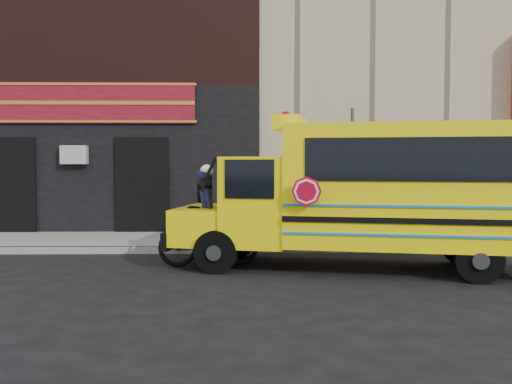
{
  "coord_description": "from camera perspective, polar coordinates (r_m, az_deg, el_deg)",
  "views": [
    {
      "loc": [
        -0.39,
        -10.19,
        2.05
      ],
      "look_at": [
        -0.16,
        1.85,
        1.42
      ],
      "focal_mm": 40.0,
      "sensor_mm": 36.0,
      "label": 1
    }
  ],
  "objects": [
    {
      "name": "ground",
      "position": [
        10.4,
        1.1,
        -8.37
      ],
      "size": [
        120.0,
        120.0,
        0.0
      ],
      "primitive_type": "plane",
      "color": "black",
      "rests_on": "ground"
    },
    {
      "name": "curb",
      "position": [
        12.95,
        0.66,
        -5.78
      ],
      "size": [
        40.0,
        0.2,
        0.15
      ],
      "primitive_type": "cube",
      "color": "gray",
      "rests_on": "ground"
    },
    {
      "name": "sidewalk",
      "position": [
        14.43,
        0.48,
        -4.87
      ],
      "size": [
        40.0,
        3.0,
        0.15
      ],
      "primitive_type": "cube",
      "color": "gray",
      "rests_on": "ground"
    },
    {
      "name": "building",
      "position": [
        21.04,
        -0.13,
        14.17
      ],
      "size": [
        20.0,
        10.7,
        12.0
      ],
      "color": "tan",
      "rests_on": "sidewalk"
    },
    {
      "name": "school_bus",
      "position": [
        11.08,
        11.56,
        0.14
      ],
      "size": [
        7.19,
        3.49,
        2.92
      ],
      "color": "black",
      "rests_on": "ground"
    },
    {
      "name": "sign_pole",
      "position": [
        12.93,
        9.58,
        1.82
      ],
      "size": [
        0.07,
        0.29,
        3.26
      ],
      "color": "#3A413D",
      "rests_on": "ground"
    },
    {
      "name": "bicycle",
      "position": [
        11.3,
        -4.71,
        -4.4
      ],
      "size": [
        2.05,
        0.85,
        1.2
      ],
      "primitive_type": "imported",
      "rotation": [
        0.0,
        0.0,
        1.72
      ],
      "color": "black",
      "rests_on": "ground"
    },
    {
      "name": "cyclist",
      "position": [
        11.3,
        -4.93,
        -2.74
      ],
      "size": [
        0.61,
        0.77,
        1.84
      ],
      "primitive_type": "imported",
      "rotation": [
        0.0,
        0.0,
        1.85
      ],
      "color": "#111333",
      "rests_on": "ground"
    }
  ]
}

